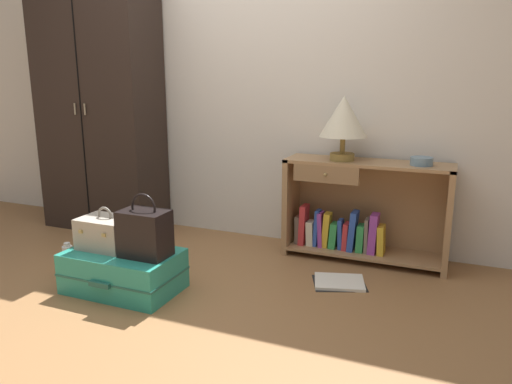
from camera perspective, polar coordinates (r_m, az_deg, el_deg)
name	(u,v)px	position (r m, az deg, el deg)	size (l,w,h in m)	color
ground_plane	(147,309)	(2.93, -12.62, -13.16)	(9.00, 9.00, 0.00)	olive
back_wall	(250,75)	(3.93, -0.67, 13.54)	(6.40, 0.10, 2.60)	silver
wardrobe	(100,107)	(4.35, -17.76, 9.40)	(1.01, 0.47, 2.07)	black
bookshelf	(359,213)	(3.57, 11.94, -2.42)	(1.15, 0.34, 0.72)	#A37A51
table_lamp	(344,118)	(3.44, 10.19, 8.47)	(0.33, 0.33, 0.45)	olive
bowl	(422,161)	(3.41, 18.76, 3.42)	(0.15, 0.15, 0.05)	slate
suitcase_large	(124,271)	(3.14, -15.20, -8.87)	(0.69, 0.45, 0.25)	teal
train_case	(106,233)	(3.17, -17.10, -4.54)	(0.32, 0.24, 0.26)	#A89E8E
handbag	(145,233)	(2.95, -12.85, -4.68)	(0.28, 0.19, 0.38)	black
bottle	(68,259)	(3.52, -21.06, -7.32)	(0.07, 0.07, 0.22)	white
open_book_on_floor	(339,282)	(3.21, 9.69, -10.34)	(0.40, 0.36, 0.02)	white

